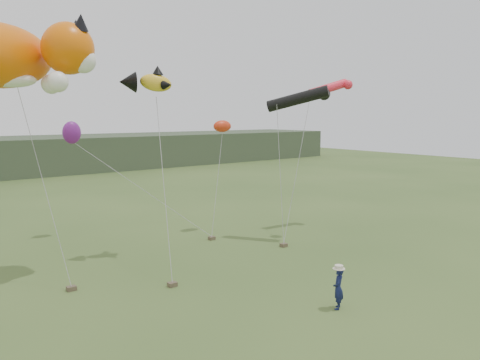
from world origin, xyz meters
TOP-DOWN VIEW (x-y plane):
  - ground at (0.00, 0.00)m, footprint 120.00×120.00m
  - festival_attendant at (0.64, -2.00)m, footprint 0.63×0.59m
  - sandbag_anchors at (-2.22, 4.91)m, footprint 13.82×4.93m
  - cat_kite at (-6.68, 8.31)m, footprint 7.35×5.36m
  - fish_kite at (-1.47, 7.58)m, footprint 2.55×1.67m
  - tube_kites at (7.77, 5.91)m, footprint 6.21×2.99m
  - misc_kites at (-0.18, 11.82)m, footprint 8.20×4.47m

SIDE VIEW (x-z plane):
  - ground at x=0.00m, z-range 0.00..0.00m
  - sandbag_anchors at x=-2.22m, z-range 0.00..0.17m
  - festival_attendant at x=0.64m, z-range 0.00..1.44m
  - misc_kites at x=-0.18m, z-range 5.11..6.35m
  - tube_kites at x=7.77m, z-range 6.69..8.67m
  - fish_kite at x=-1.47m, z-range 7.38..8.64m
  - cat_kite at x=-6.68m, z-range 7.29..10.42m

